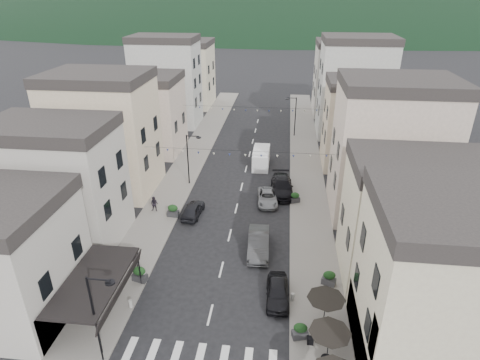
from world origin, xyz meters
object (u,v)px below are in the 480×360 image
(parked_car_e, at_px, (193,210))
(pedestrian_b, at_px, (154,204))
(parked_car_c, at_px, (267,197))
(delivery_van, at_px, (261,157))
(parked_car_a, at_px, (278,292))
(pedestrian_a, at_px, (135,257))
(parked_car_b, at_px, (259,243))
(parked_car_d, at_px, (282,186))

(parked_car_e, relative_size, pedestrian_b, 2.48)
(parked_car_c, xyz_separation_m, delivery_van, (-1.30, 9.64, 0.57))
(parked_car_a, bearing_deg, pedestrian_a, 165.82)
(pedestrian_a, bearing_deg, pedestrian_b, 102.51)
(parked_car_a, height_order, parked_car_c, parked_car_a)
(parked_car_a, bearing_deg, delivery_van, 94.50)
(parked_car_b, bearing_deg, pedestrian_a, -164.08)
(parked_car_a, bearing_deg, parked_car_d, 87.89)
(parked_car_d, xyz_separation_m, parked_car_e, (-8.71, -5.91, -0.14))
(parked_car_b, bearing_deg, parked_car_a, -75.18)
(parked_car_d, relative_size, pedestrian_a, 3.21)
(parked_car_e, bearing_deg, pedestrian_b, 0.54)
(delivery_van, height_order, pedestrian_a, delivery_van)
(parked_car_b, height_order, pedestrian_a, pedestrian_a)
(parked_car_b, distance_m, parked_car_c, 8.77)
(parked_car_c, bearing_deg, pedestrian_a, -135.44)
(delivery_van, distance_m, pedestrian_b, 16.26)
(pedestrian_a, distance_m, pedestrian_b, 8.84)
(parked_car_a, xyz_separation_m, parked_car_b, (-1.80, 5.74, 0.14))
(parked_car_b, height_order, parked_car_d, parked_car_b)
(parked_car_a, relative_size, parked_car_c, 0.92)
(parked_car_a, bearing_deg, parked_car_e, 126.24)
(parked_car_d, height_order, parked_car_e, parked_car_d)
(parked_car_e, height_order, delivery_van, delivery_van)
(parked_car_d, distance_m, delivery_van, 7.77)
(parked_car_c, height_order, pedestrian_a, pedestrian_a)
(pedestrian_a, relative_size, pedestrian_b, 1.09)
(parked_car_c, relative_size, pedestrian_a, 2.52)
(parked_car_d, height_order, delivery_van, delivery_van)
(parked_car_e, bearing_deg, delivery_van, -110.21)
(parked_car_a, xyz_separation_m, parked_car_e, (-8.71, 11.00, -0.02))
(parked_car_b, relative_size, parked_car_e, 1.27)
(parked_car_a, bearing_deg, parked_car_b, 105.29)
(parked_car_a, distance_m, parked_car_c, 14.58)
(parked_car_a, height_order, parked_car_d, parked_car_d)
(parked_car_b, height_order, delivery_van, delivery_van)
(pedestrian_a, xyz_separation_m, pedestrian_b, (-1.12, 8.77, -0.07))
(pedestrian_a, bearing_deg, parked_car_e, 76.65)
(parked_car_c, relative_size, delivery_van, 0.88)
(delivery_van, relative_size, pedestrian_a, 2.87)
(delivery_van, bearing_deg, parked_car_e, -114.61)
(parked_car_b, relative_size, pedestrian_b, 3.13)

